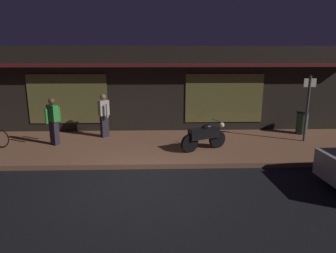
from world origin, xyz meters
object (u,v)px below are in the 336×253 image
Objects in this scene: trash_bin at (302,122)px; motorcycle at (205,135)px; person_bystander at (104,115)px; sign_post at (308,105)px; person_photographer at (53,121)px.

motorcycle is at bearing -155.14° from trash_bin.
person_bystander reaches higher than trash_bin.
motorcycle is at bearing -25.50° from person_bystander.
trash_bin is (7.85, 0.22, -0.41)m from person_bystander.
sign_post reaches higher than person_bystander.
motorcycle is at bearing -8.13° from person_photographer.
person_bystander reaches higher than motorcycle.
motorcycle is 4.05m from sign_post.
person_bystander is at bearing 173.78° from sign_post.
sign_post is 1.42m from trash_bin.
motorcycle is 4.65m from trash_bin.
sign_post reaches higher than trash_bin.
trash_bin is at bearing 70.21° from sign_post.
person_bystander is 0.70× the size of sign_post.
person_photographer is 1.87m from person_bystander.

